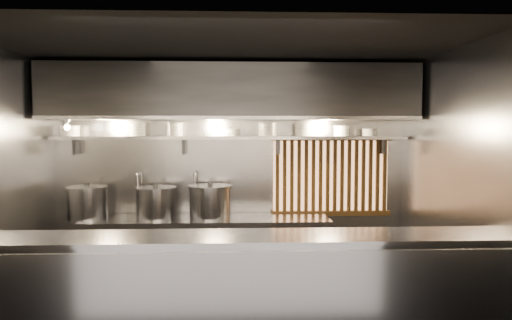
{
  "coord_description": "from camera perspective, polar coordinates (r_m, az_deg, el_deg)",
  "views": [
    {
      "loc": [
        0.02,
        -4.97,
        2.0
      ],
      "look_at": [
        0.28,
        0.55,
        1.65
      ],
      "focal_mm": 35.0,
      "sensor_mm": 36.0,
      "label": 1
    }
  ],
  "objects": [
    {
      "name": "bowl_shelf",
      "position": [
        6.29,
        -2.87,
        2.55
      ],
      "size": [
        4.4,
        0.34,
        0.04
      ],
      "primitive_type": "cube",
      "color": "#949499",
      "rests_on": "wall_back"
    },
    {
      "name": "bowl_stack_2",
      "position": [
        6.33,
        -9.26,
        3.47
      ],
      "size": [
        0.21,
        0.21,
        0.17
      ],
      "color": "white",
      "rests_on": "bowl_shelf"
    },
    {
      "name": "exhaust_hood",
      "position": [
        6.08,
        -2.89,
        7.64
      ],
      "size": [
        4.4,
        0.81,
        0.65
      ],
      "color": "#2D2D30",
      "rests_on": "ceiling"
    },
    {
      "name": "stock_pot_left",
      "position": [
        6.42,
        -18.72,
        -4.61
      ],
      "size": [
        0.63,
        0.63,
        0.43
      ],
      "rotation": [
        0.0,
        0.0,
        0.32
      ],
      "color": "#949499",
      "rests_on": "cooking_bench"
    },
    {
      "name": "stock_pot_right",
      "position": [
        6.17,
        -5.27,
        -4.74
      ],
      "size": [
        0.69,
        0.69,
        0.44
      ],
      "rotation": [
        0.0,
        0.0,
        0.37
      ],
      "color": "#949499",
      "rests_on": "cooking_bench"
    },
    {
      "name": "bowl_stack_1",
      "position": [
        6.4,
        -13.42,
        3.42
      ],
      "size": [
        0.22,
        0.22,
        0.17
      ],
      "color": "white",
      "rests_on": "bowl_shelf"
    },
    {
      "name": "pendant_bulb",
      "position": [
        6.17,
        -3.8,
        3.29
      ],
      "size": [
        0.09,
        0.09,
        0.19
      ],
      "color": "#2D2D30",
      "rests_on": "exhaust_hood"
    },
    {
      "name": "heat_lamp",
      "position": [
        6.13,
        -20.98,
        4.03
      ],
      "size": [
        0.25,
        0.35,
        0.2
      ],
      "color": "#949499",
      "rests_on": "exhaust_hood"
    },
    {
      "name": "cooking_bench",
      "position": [
        6.3,
        -5.61,
        -10.61
      ],
      "size": [
        3.0,
        0.7,
        0.9
      ],
      "primitive_type": "cube",
      "color": "#949499",
      "rests_on": "floor"
    },
    {
      "name": "ceiling",
      "position": [
        5.03,
        -2.96,
        12.78
      ],
      "size": [
        4.5,
        4.5,
        0.0
      ],
      "primitive_type": "plane",
      "rotation": [
        3.14,
        0.0,
        0.0
      ],
      "color": "black",
      "rests_on": "wall_back"
    },
    {
      "name": "wall_right",
      "position": [
        5.48,
        21.38,
        -2.9
      ],
      "size": [
        0.0,
        3.0,
        3.0
      ],
      "primitive_type": "plane",
      "rotation": [
        1.57,
        0.0,
        -1.57
      ],
      "color": "gray",
      "rests_on": "floor"
    },
    {
      "name": "stock_pot_mid",
      "position": [
        6.22,
        -11.37,
        -4.79
      ],
      "size": [
        0.59,
        0.59,
        0.43
      ],
      "rotation": [
        0.0,
        0.0,
        0.2
      ],
      "color": "#949499",
      "rests_on": "cooking_bench"
    },
    {
      "name": "faucet_right",
      "position": [
        6.39,
        -6.89,
        -2.6
      ],
      "size": [
        0.04,
        0.3,
        0.5
      ],
      "color": "silver",
      "rests_on": "wall_back"
    },
    {
      "name": "bowl_stack_5",
      "position": [
        6.35,
        5.42,
        3.5
      ],
      "size": [
        0.24,
        0.24,
        0.17
      ],
      "color": "white",
      "rests_on": "bowl_shelf"
    },
    {
      "name": "bowl_stack_4",
      "position": [
        6.3,
        1.34,
        3.51
      ],
      "size": [
        0.24,
        0.24,
        0.17
      ],
      "color": "white",
      "rests_on": "bowl_shelf"
    },
    {
      "name": "bowl_stack_6",
      "position": [
        6.44,
        9.73,
        3.3
      ],
      "size": [
        0.21,
        0.21,
        0.13
      ],
      "color": "white",
      "rests_on": "bowl_shelf"
    },
    {
      "name": "bowl_stack_3",
      "position": [
        6.29,
        -2.8,
        3.16
      ],
      "size": [
        0.21,
        0.21,
        0.09
      ],
      "color": "white",
      "rests_on": "bowl_shelf"
    },
    {
      "name": "serving_counter",
      "position": [
        4.26,
        -2.92,
        -16.05
      ],
      "size": [
        4.5,
        0.56,
        1.13
      ],
      "color": "#949499",
      "rests_on": "floor"
    },
    {
      "name": "bowl_stack_0",
      "position": [
        6.6,
        -20.49,
        3.12
      ],
      "size": [
        0.24,
        0.24,
        0.13
      ],
      "color": "white",
      "rests_on": "bowl_shelf"
    },
    {
      "name": "faucet_left",
      "position": [
        6.48,
        -13.08,
        -2.59
      ],
      "size": [
        0.04,
        0.3,
        0.5
      ],
      "color": "silver",
      "rests_on": "wall_back"
    },
    {
      "name": "wood_screen",
      "position": [
        6.58,
        8.56,
        -1.8
      ],
      "size": [
        1.56,
        0.09,
        1.04
      ],
      "color": "#EBA569",
      "rests_on": "wall_back"
    },
    {
      "name": "bowl_stack_7",
      "position": [
        6.53,
        12.88,
        3.09
      ],
      "size": [
        0.2,
        0.2,
        0.09
      ],
      "color": "white",
      "rests_on": "bowl_shelf"
    },
    {
      "name": "wall_back",
      "position": [
        6.5,
        -2.85,
        -1.65
      ],
      "size": [
        4.5,
        0.0,
        4.5
      ],
      "primitive_type": "plane",
      "rotation": [
        1.57,
        0.0,
        0.0
      ],
      "color": "gray",
      "rests_on": "floor"
    },
    {
      "name": "wall_left",
      "position": [
        5.5,
        -27.1,
        -3.03
      ],
      "size": [
        0.0,
        3.0,
        3.0
      ],
      "primitive_type": "plane",
      "rotation": [
        1.57,
        0.0,
        1.57
      ],
      "color": "gray",
      "rests_on": "floor"
    }
  ]
}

